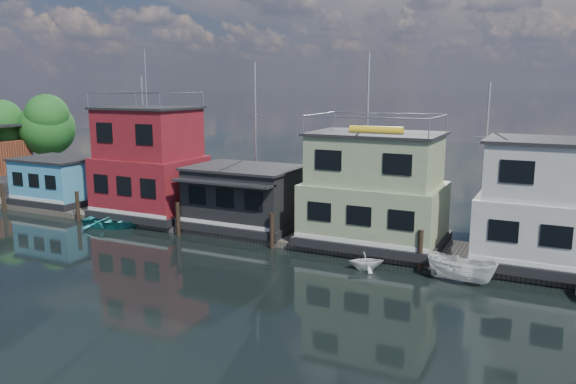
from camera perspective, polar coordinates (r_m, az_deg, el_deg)
The scene contains 12 objects.
ground at distance 28.83m, azimuth -15.74°, elevation -9.49°, with size 160.00×160.00×0.00m, color black.
dock at distance 38.09m, azimuth -3.70°, elevation -3.80°, with size 48.00×5.00×0.40m, color #595147.
houseboat_blue at distance 48.99m, azimuth -22.35°, elevation 1.09°, with size 6.40×4.90×3.66m.
houseboat_red at distance 42.12m, azimuth -13.87°, elevation 2.74°, with size 7.40×5.90×11.86m.
houseboat_dark at distance 37.82m, azimuth -4.41°, elevation -0.47°, with size 7.40×6.10×4.06m.
houseboat_green at distance 34.03m, azimuth 8.77°, elevation 0.11°, with size 8.40×5.90×7.03m.
houseboat_white at distance 32.58m, azimuth 25.80°, elevation -1.37°, with size 8.40×5.90×6.66m.
pilings at distance 35.71m, azimuth -6.41°, elevation -3.35°, with size 42.28×0.28×2.20m.
background_masts at distance 40.55m, azimuth 6.33°, elevation 4.75°, with size 36.40×0.16×12.00m.
dinghy_white at distance 30.71m, azimuth 7.92°, elevation -6.92°, with size 1.65×1.91×1.01m, color white.
motorboat at distance 29.73m, azimuth 17.17°, elevation -7.48°, with size 1.40×3.71×1.43m, color white.
dinghy_teal at distance 41.16m, azimuth -17.40°, elevation -2.83°, with size 3.01×4.22×0.87m, color teal.
Camera 1 is at (18.33, -19.97, 9.83)m, focal length 35.00 mm.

